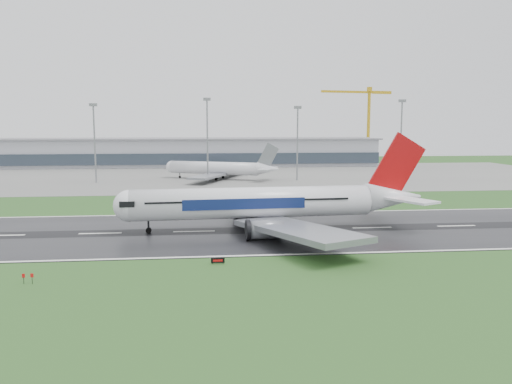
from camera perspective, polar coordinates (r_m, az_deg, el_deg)
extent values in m
plane|color=#224B1B|center=(113.73, -17.14, -4.52)|extent=(520.00, 520.00, 0.00)
cube|color=black|center=(113.72, -17.15, -4.50)|extent=(400.00, 45.00, 0.10)
cube|color=slate|center=(236.29, -11.27, 1.78)|extent=(400.00, 130.00, 0.08)
cube|color=#989AA3|center=(295.35, -10.23, 4.38)|extent=(240.00, 36.00, 15.00)
cylinder|color=gray|center=(213.74, -17.71, 5.08)|extent=(0.64, 0.64, 30.58)
cylinder|color=gray|center=(209.20, -5.50, 5.69)|extent=(0.64, 0.64, 33.00)
cylinder|color=gray|center=(212.82, 4.68, 5.30)|extent=(0.64, 0.64, 29.85)
cylinder|color=gray|center=(225.26, 16.00, 5.52)|extent=(0.64, 0.64, 32.73)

